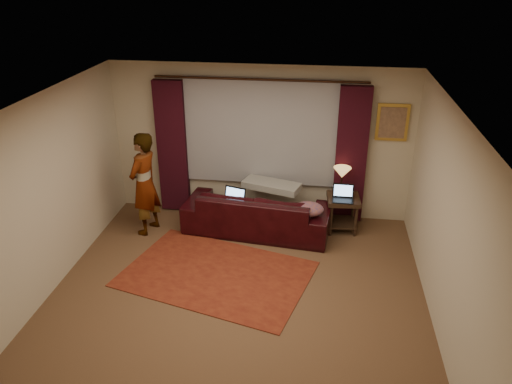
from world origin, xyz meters
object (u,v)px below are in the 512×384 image
laptop_sofa (231,198)px  laptop_table (343,194)px  tiffany_lamp (342,181)px  person (144,184)px  sofa (257,205)px  end_table (342,214)px

laptop_sofa → laptop_table: (1.77, 0.18, 0.11)m
tiffany_lamp → person: person is taller
laptop_table → tiffany_lamp: bearing=96.8°
sofa → end_table: 1.41m
tiffany_lamp → sofa: bearing=-165.2°
end_table → tiffany_lamp: tiffany_lamp is taller
end_table → sofa: bearing=-171.2°
end_table → laptop_sofa: bearing=-170.3°
laptop_sofa → person: size_ratio=0.23×
laptop_sofa → laptop_table: bearing=22.3°
laptop_sofa → person: (-1.37, -0.16, 0.24)m
end_table → laptop_table: 0.44m
end_table → tiffany_lamp: size_ratio=1.30×
laptop_sofa → tiffany_lamp: (1.74, 0.45, 0.22)m
tiffany_lamp → laptop_table: bearing=-83.6°
end_table → person: bearing=-171.7°
sofa → laptop_sofa: bearing=18.8°
sofa → laptop_sofa: size_ratio=5.97×
tiffany_lamp → person: 3.17m
laptop_sofa → tiffany_lamp: bearing=31.0°
laptop_sofa → tiffany_lamp: size_ratio=0.86×
sofa → end_table: sofa is taller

